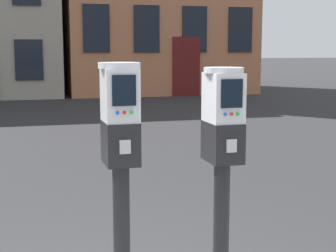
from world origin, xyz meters
TOP-DOWN VIEW (x-y plane):
  - parking_meter_near_kerb at (-0.07, -0.25)m, footprint 0.22×0.25m
  - parking_meter_twin_adjacent at (0.50, -0.25)m, footprint 0.22×0.25m

SIDE VIEW (x-z plane):
  - parking_meter_twin_adjacent at x=0.50m, z-range 0.42..1.88m
  - parking_meter_near_kerb at x=-0.07m, z-range 0.42..1.91m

